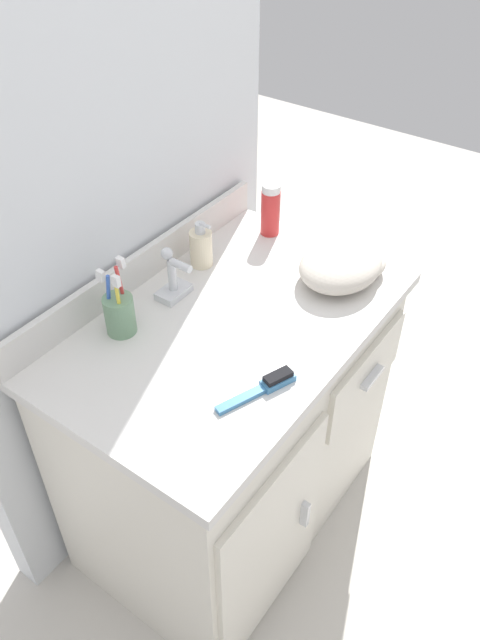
# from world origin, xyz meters

# --- Properties ---
(ground_plane) EXTENTS (6.00, 6.00, 0.00)m
(ground_plane) POSITION_xyz_m (0.00, 0.00, 0.00)
(ground_plane) COLOR beige
(wall_back) EXTENTS (1.10, 0.08, 2.20)m
(wall_back) POSITION_xyz_m (0.00, 0.34, 1.10)
(wall_back) COLOR silver
(wall_back) RESTS_ON ground_plane
(vanity) EXTENTS (0.92, 0.60, 0.79)m
(vanity) POSITION_xyz_m (-0.00, -0.00, 0.41)
(vanity) COLOR silver
(vanity) RESTS_ON ground_plane
(backsplash) EXTENTS (0.92, 0.02, 0.09)m
(backsplash) POSITION_xyz_m (0.00, 0.28, 0.83)
(backsplash) COLOR silver
(backsplash) RESTS_ON vanity
(sink_faucet) EXTENTS (0.09, 0.09, 0.14)m
(sink_faucet) POSITION_xyz_m (0.00, 0.18, 0.84)
(sink_faucet) COLOR silver
(sink_faucet) RESTS_ON vanity
(toothbrush_cup) EXTENTS (0.07, 0.07, 0.19)m
(toothbrush_cup) POSITION_xyz_m (-0.18, 0.19, 0.84)
(toothbrush_cup) COLOR gray
(toothbrush_cup) RESTS_ON vanity
(soap_dispenser) EXTENTS (0.06, 0.06, 0.13)m
(soap_dispenser) POSITION_xyz_m (0.15, 0.21, 0.84)
(soap_dispenser) COLOR beige
(soap_dispenser) RESTS_ON vanity
(shaving_cream_can) EXTENTS (0.05, 0.05, 0.16)m
(shaving_cream_can) POSITION_xyz_m (0.39, 0.14, 0.86)
(shaving_cream_can) COLOR red
(shaving_cream_can) RESTS_ON vanity
(hairbrush) EXTENTS (0.19, 0.09, 0.03)m
(hairbrush) POSITION_xyz_m (-0.13, -0.20, 0.80)
(hairbrush) COLOR teal
(hairbrush) RESTS_ON vanity
(hand_towel) EXTENTS (0.26, 0.20, 0.09)m
(hand_towel) POSITION_xyz_m (0.32, -0.13, 0.83)
(hand_towel) COLOR beige
(hand_towel) RESTS_ON vanity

